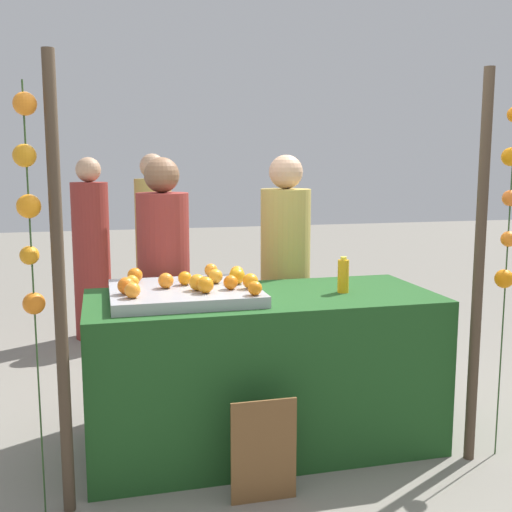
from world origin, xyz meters
The scene contains 28 objects.
ground_plane centered at (0.00, 0.00, 0.00)m, with size 24.00×24.00×0.00m, color gray.
stall_counter centered at (0.00, 0.00, 0.44)m, with size 1.96×0.85×0.88m, color #1E4C1E.
orange_tray centered at (-0.44, 0.02, 0.91)m, with size 0.80×0.70×0.06m, color #9EA0A5.
orange_0 centered at (-0.25, 0.10, 0.98)m, with size 0.08×0.08×0.08m, color orange.
orange_1 centered at (-0.72, 0.06, 0.98)m, with size 0.08×0.08×0.08m, color orange.
orange_2 centered at (-0.69, 0.23, 0.98)m, with size 0.09×0.09×0.09m, color orange.
orange_3 centered at (-0.20, -0.09, 0.98)m, with size 0.08×0.08×0.08m, color orange.
orange_4 centered at (-0.14, 0.05, 0.99)m, with size 0.09×0.09×0.09m, color orange.
orange_5 centered at (-0.09, -0.10, 0.98)m, with size 0.08×0.08×0.08m, color orange.
orange_6 centered at (-0.42, 0.09, 0.98)m, with size 0.08×0.08×0.08m, color orange.
orange_7 centered at (-0.38, -0.07, 0.98)m, with size 0.09×0.09×0.09m, color orange.
orange_8 centered at (-0.24, 0.31, 0.98)m, with size 0.08×0.08×0.08m, color orange.
orange_9 centered at (-0.35, -0.15, 0.98)m, with size 0.09×0.09×0.09m, color orange.
orange_10 centered at (-0.11, -0.26, 0.98)m, with size 0.07×0.07×0.07m, color orange.
orange_11 centered at (-0.73, -0.18, 0.98)m, with size 0.08×0.08×0.08m, color orange.
orange_12 centered at (-0.54, 0.03, 0.98)m, with size 0.08×0.08×0.08m, color orange.
orange_13 centered at (-0.75, -0.08, 0.98)m, with size 0.09×0.09×0.09m, color orange.
orange_14 centered at (-0.11, 0.18, 0.98)m, with size 0.08×0.08×0.08m, color orange.
juice_bottle centered at (0.47, -0.04, 0.98)m, with size 0.06×0.06×0.21m.
chalkboard_sign centered at (-0.15, -0.60, 0.25)m, with size 0.32×0.03×0.52m.
vendor_left centered at (-0.49, 0.63, 0.77)m, with size 0.33×0.33×1.65m.
vendor_right centered at (0.33, 0.66, 0.78)m, with size 0.33×0.33×1.67m.
crowd_person_0 centered at (-0.39, 2.48, 0.79)m, with size 0.34×0.34×1.70m.
crowd_person_1 centered at (-0.96, 2.52, 0.77)m, with size 0.33×0.33×1.66m.
canopy_post_left centered at (-1.06, -0.46, 1.05)m, with size 0.06×0.06×2.10m, color #473828.
canopy_post_right centered at (1.06, -0.46, 1.05)m, with size 0.06×0.06×2.10m, color #473828.
garland_strand_left centered at (-1.17, -0.47, 1.44)m, with size 0.11×0.12×1.96m.
garland_strand_right centered at (1.23, -0.45, 1.38)m, with size 0.10×0.10×1.96m.
Camera 1 is at (-0.87, -3.31, 1.62)m, focal length 43.60 mm.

